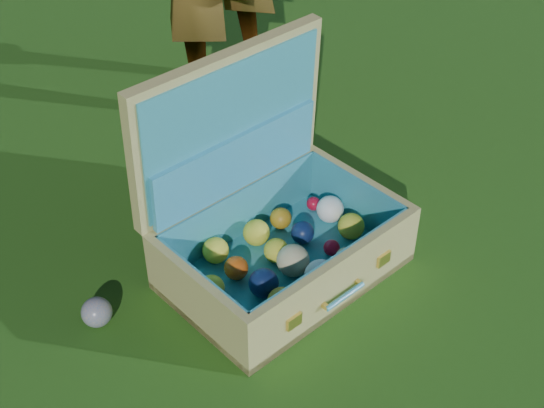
{
  "coord_description": "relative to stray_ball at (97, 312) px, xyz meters",
  "views": [
    {
      "loc": [
        -0.48,
        -1.39,
        1.35
      ],
      "look_at": [
        0.12,
        -0.04,
        0.17
      ],
      "focal_mm": 50.0,
      "sensor_mm": 36.0,
      "label": 1
    }
  ],
  "objects": [
    {
      "name": "ground",
      "position": [
        0.36,
        0.09,
        -0.04
      ],
      "size": [
        60.0,
        60.0,
        0.0
      ],
      "primitive_type": "plane",
      "color": "#215114",
      "rests_on": "ground"
    },
    {
      "name": "stray_ball",
      "position": [
        0.0,
        0.0,
        0.0
      ],
      "size": [
        0.07,
        0.07,
        0.07
      ],
      "primitive_type": "sphere",
      "color": "#3D62A0",
      "rests_on": "ground"
    },
    {
      "name": "suitcase",
      "position": [
        0.45,
        0.03,
        0.12
      ],
      "size": [
        0.67,
        0.57,
        0.55
      ],
      "rotation": [
        0.0,
        0.0,
        0.32
      ],
      "color": "tan",
      "rests_on": "ground"
    }
  ]
}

